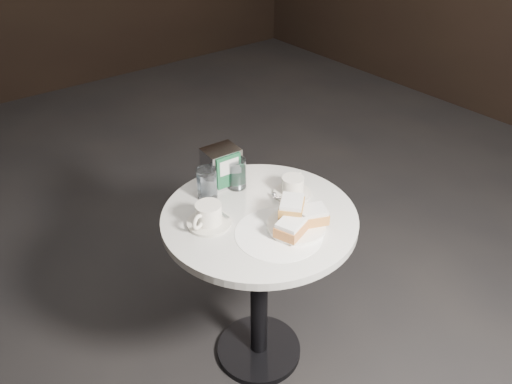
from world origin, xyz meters
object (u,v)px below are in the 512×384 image
(water_glass_right, at_px, (237,174))
(napkin_dispenser, at_px, (222,167))
(cafe_table, at_px, (259,257))
(coffee_cup_left, at_px, (209,216))
(water_glass_left, at_px, (207,184))
(coffee_cup_right, at_px, (293,187))
(beignet_plate, at_px, (298,219))

(water_glass_right, height_order, napkin_dispenser, napkin_dispenser)
(cafe_table, xyz_separation_m, coffee_cup_left, (-0.17, 0.06, 0.23))
(cafe_table, bearing_deg, water_glass_left, 111.92)
(cafe_table, xyz_separation_m, coffee_cup_right, (0.18, 0.02, 0.23))
(coffee_cup_left, height_order, napkin_dispenser, napkin_dispenser)
(cafe_table, bearing_deg, beignet_plate, -69.62)
(coffee_cup_right, xyz_separation_m, napkin_dispenser, (-0.16, 0.22, 0.04))
(water_glass_left, bearing_deg, coffee_cup_right, -34.94)
(water_glass_right, bearing_deg, beignet_plate, -88.58)
(water_glass_right, relative_size, napkin_dispenser, 0.78)
(beignet_plate, xyz_separation_m, napkin_dispenser, (-0.04, 0.39, 0.04))
(cafe_table, relative_size, coffee_cup_left, 3.74)
(cafe_table, distance_m, coffee_cup_left, 0.30)
(beignet_plate, height_order, coffee_cup_right, beignet_plate)
(coffee_cup_left, relative_size, water_glass_right, 1.70)
(beignet_plate, relative_size, coffee_cup_right, 1.20)
(beignet_plate, height_order, napkin_dispenser, napkin_dispenser)
(water_glass_left, xyz_separation_m, water_glass_right, (0.13, -0.01, -0.00))
(coffee_cup_left, relative_size, coffee_cup_right, 1.07)
(coffee_cup_right, bearing_deg, beignet_plate, -150.36)
(coffee_cup_right, height_order, napkin_dispenser, napkin_dispenser)
(coffee_cup_right, bearing_deg, water_glass_left, 121.79)
(cafe_table, distance_m, water_glass_right, 0.32)
(beignet_plate, bearing_deg, napkin_dispenser, 95.76)
(beignet_plate, bearing_deg, cafe_table, 110.38)
(cafe_table, relative_size, napkin_dispenser, 4.93)
(coffee_cup_left, height_order, coffee_cup_right, coffee_cup_left)
(coffee_cup_left, xyz_separation_m, water_glass_left, (0.09, 0.14, 0.02))
(water_glass_left, height_order, napkin_dispenser, napkin_dispenser)
(water_glass_left, relative_size, water_glass_right, 1.02)
(napkin_dispenser, bearing_deg, water_glass_left, -152.68)
(water_glass_left, bearing_deg, water_glass_right, -4.65)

